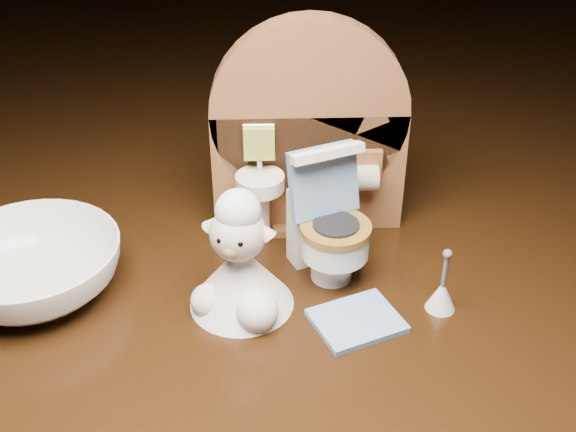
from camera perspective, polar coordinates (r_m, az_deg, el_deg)
name	(u,v)px	position (r m, az deg, el deg)	size (l,w,h in m)	color
backdrop_panel	(308,141)	(0.48, 1.58, 5.92)	(0.13, 0.05, 0.15)	brown
toy_toilet	(327,228)	(0.45, 3.11, -0.99)	(0.05, 0.06, 0.09)	white
bath_mat	(357,321)	(0.43, 5.45, -8.25)	(0.05, 0.04, 0.00)	#6E93C8
toilet_brush	(442,293)	(0.44, 12.06, -5.99)	(0.02, 0.02, 0.04)	white
plush_lamb	(240,268)	(0.43, -3.82, -4.13)	(0.06, 0.06, 0.08)	white
ceramic_bowl	(33,269)	(0.47, -19.50, -3.95)	(0.11, 0.11, 0.03)	white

